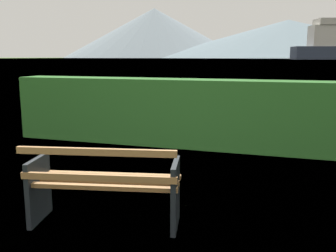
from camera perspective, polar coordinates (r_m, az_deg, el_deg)
name	(u,v)px	position (r m, az deg, el deg)	size (l,w,h in m)	color
ground_plane	(107,222)	(4.08, -9.25, -14.21)	(1400.00, 1400.00, 0.00)	#4C6B33
water_surface	(285,59)	(310.00, 17.43, 9.71)	(620.00, 620.00, 0.00)	slate
park_bench	(104,185)	(3.88, -9.66, -8.91)	(1.59, 0.85, 0.87)	#A0703F
hedge_row	(191,113)	(7.16, 3.51, 1.99)	(7.22, 0.67, 1.28)	#2D6B28
distant_hills	(316,34)	(586.23, 21.56, 12.89)	(816.47, 403.20, 78.14)	gray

